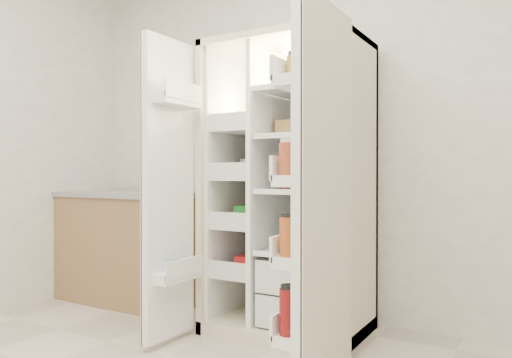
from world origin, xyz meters
The scene contains 5 objects.
wall_back centered at (0.00, 2.00, 1.35)m, with size 4.00×0.02×2.70m, color white.
refrigerator centered at (-0.05, 1.65, 0.74)m, with size 0.92×0.70×1.80m.
freezer_door centered at (-0.57, 1.05, 0.89)m, with size 0.15×0.40×1.72m.
fridge_door centered at (0.41, 0.96, 0.87)m, with size 0.17×0.58×1.72m.
kitchen_counter centered at (-1.45, 1.64, 0.42)m, with size 1.16×0.62×0.84m.
Camera 1 is at (1.29, -1.10, 0.98)m, focal length 34.00 mm.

